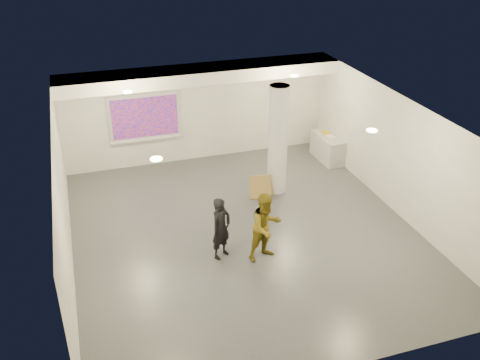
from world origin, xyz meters
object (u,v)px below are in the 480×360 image
object	(u,v)px
projection_screen	(145,118)
man	(266,227)
column	(278,140)
credenza	(328,148)
woman	(221,228)

from	to	relation	value
projection_screen	man	distance (m)	5.81
column	man	bearing A→B (deg)	-115.69
column	man	world-z (taller)	column
credenza	woman	world-z (taller)	woman
projection_screen	credenza	world-z (taller)	projection_screen
column	woman	xyz separation A→B (m)	(-2.29, -2.51, -0.77)
column	woman	world-z (taller)	column
column	credenza	distance (m)	2.83
credenza	woman	bearing A→B (deg)	-140.68
column	projection_screen	distance (m)	4.08
woman	man	distance (m)	0.99
credenza	woman	xyz separation A→B (m)	(-4.51, -3.87, 0.34)
projection_screen	man	xyz separation A→B (m)	(1.73, -5.50, -0.73)
column	woman	size ratio (longest dim) A/B	2.05
woman	column	bearing A→B (deg)	14.57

